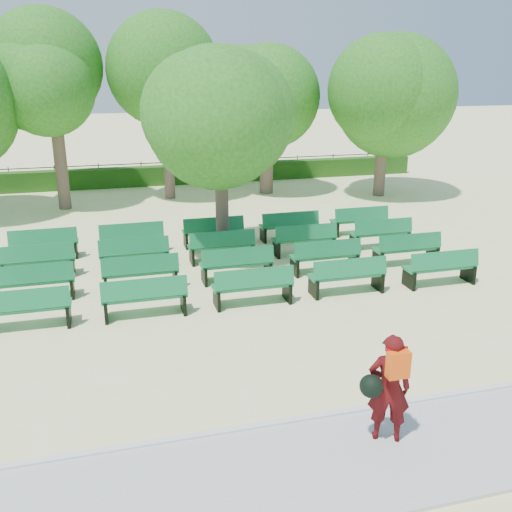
{
  "coord_description": "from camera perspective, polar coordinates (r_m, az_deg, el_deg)",
  "views": [
    {
      "loc": [
        -2.82,
        -13.68,
        5.49
      ],
      "look_at": [
        0.61,
        -1.0,
        1.1
      ],
      "focal_mm": 40.0,
      "sensor_mm": 36.0,
      "label": 1
    }
  ],
  "objects": [
    {
      "name": "ground",
      "position": [
        15.0,
        -3.25,
        -3.01
      ],
      "size": [
        120.0,
        120.0,
        0.0
      ],
      "primitive_type": "plane",
      "color": "#EFE69E"
    },
    {
      "name": "paving",
      "position": [
        8.78,
        7.54,
        -20.13
      ],
      "size": [
        30.0,
        2.2,
        0.06
      ],
      "primitive_type": "cube",
      "color": "#B3B4AF",
      "rests_on": "ground"
    },
    {
      "name": "curb",
      "position": [
        9.63,
        4.84,
        -15.99
      ],
      "size": [
        30.0,
        0.12,
        0.1
      ],
      "primitive_type": "cube",
      "color": "silver",
      "rests_on": "ground"
    },
    {
      "name": "hedge",
      "position": [
        28.27,
        -9.26,
        7.97
      ],
      "size": [
        26.0,
        0.7,
        0.9
      ],
      "primitive_type": "cube",
      "color": "#214E14",
      "rests_on": "ground"
    },
    {
      "name": "fence",
      "position": [
        28.75,
        -9.3,
        7.22
      ],
      "size": [
        26.0,
        0.1,
        1.02
      ],
      "primitive_type": null,
      "color": "black",
      "rests_on": "ground"
    },
    {
      "name": "tree_line",
      "position": [
        24.47,
        -8.16,
        5.32
      ],
      "size": [
        21.8,
        6.8,
        7.04
      ],
      "primitive_type": null,
      "color": "#2C741F",
      "rests_on": "ground"
    },
    {
      "name": "bench_array",
      "position": [
        16.1,
        -2.7,
        -1.1
      ],
      "size": [
        1.94,
        0.63,
        1.22
      ],
      "rotation": [
        0.0,
        0.0,
        0.02
      ],
      "color": "#13703D",
      "rests_on": "ground"
    },
    {
      "name": "tree_among",
      "position": [
        16.68,
        -3.58,
        13.17
      ],
      "size": [
        4.39,
        4.39,
        5.95
      ],
      "color": "brown",
      "rests_on": "ground"
    },
    {
      "name": "person",
      "position": [
        8.89,
        13.06,
        -12.63
      ],
      "size": [
        0.87,
        0.63,
        1.75
      ],
      "rotation": [
        0.0,
        0.0,
        2.75
      ],
      "color": "#45090B",
      "rests_on": "ground"
    }
  ]
}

